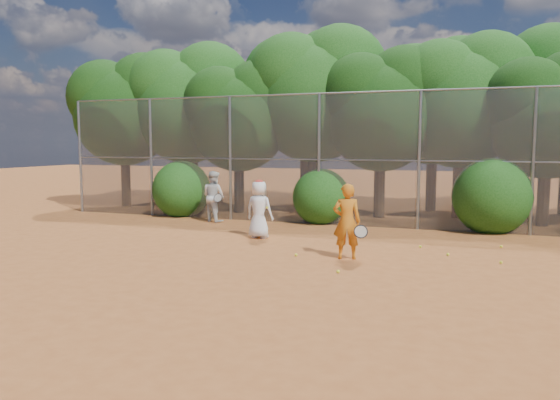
% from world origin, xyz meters
% --- Properties ---
extents(ground, '(80.00, 80.00, 0.00)m').
position_xyz_m(ground, '(0.00, 0.00, 0.00)').
color(ground, '#A15424').
rests_on(ground, ground).
extents(fence_back, '(20.05, 0.09, 4.03)m').
position_xyz_m(fence_back, '(-0.12, 6.00, 2.05)').
color(fence_back, gray).
rests_on(fence_back, ground).
extents(tree_0, '(4.38, 3.81, 6.00)m').
position_xyz_m(tree_0, '(-9.44, 8.04, 3.93)').
color(tree_0, black).
rests_on(tree_0, ground).
extents(tree_1, '(4.64, 4.03, 6.35)m').
position_xyz_m(tree_1, '(-6.94, 8.54, 4.16)').
color(tree_1, black).
rests_on(tree_1, ground).
extents(tree_2, '(3.99, 3.47, 5.47)m').
position_xyz_m(tree_2, '(-4.45, 7.83, 3.58)').
color(tree_2, black).
rests_on(tree_2, ground).
extents(tree_3, '(4.89, 4.26, 6.70)m').
position_xyz_m(tree_3, '(-1.94, 8.84, 4.40)').
color(tree_3, black).
rests_on(tree_3, ground).
extents(tree_4, '(4.19, 3.64, 5.73)m').
position_xyz_m(tree_4, '(0.55, 8.24, 3.76)').
color(tree_4, black).
rests_on(tree_4, ground).
extents(tree_5, '(4.51, 3.92, 6.17)m').
position_xyz_m(tree_5, '(3.06, 9.04, 4.05)').
color(tree_5, black).
rests_on(tree_5, ground).
extents(tree_6, '(3.86, 3.36, 5.29)m').
position_xyz_m(tree_6, '(5.55, 8.03, 3.47)').
color(tree_6, black).
rests_on(tree_6, ground).
extents(tree_9, '(4.83, 4.20, 6.62)m').
position_xyz_m(tree_9, '(-7.94, 10.84, 4.34)').
color(tree_9, black).
rests_on(tree_9, ground).
extents(tree_10, '(5.15, 4.48, 7.06)m').
position_xyz_m(tree_10, '(-2.93, 11.05, 4.63)').
color(tree_10, black).
rests_on(tree_10, ground).
extents(tree_11, '(4.64, 4.03, 6.35)m').
position_xyz_m(tree_11, '(2.06, 10.64, 4.16)').
color(tree_11, black).
rests_on(tree_11, ground).
extents(bush_0, '(2.00, 2.00, 2.00)m').
position_xyz_m(bush_0, '(-6.00, 6.30, 1.00)').
color(bush_0, '#174711').
rests_on(bush_0, ground).
extents(bush_1, '(1.80, 1.80, 1.80)m').
position_xyz_m(bush_1, '(-1.00, 6.30, 0.90)').
color(bush_1, '#174711').
rests_on(bush_1, ground).
extents(bush_2, '(2.20, 2.20, 2.20)m').
position_xyz_m(bush_2, '(4.00, 6.30, 1.10)').
color(bush_2, '#174711').
rests_on(bush_2, ground).
extents(player_yellow, '(0.86, 0.58, 1.65)m').
position_xyz_m(player_yellow, '(0.97, 1.32, 0.82)').
color(player_yellow, orange).
rests_on(player_yellow, ground).
extents(player_teen, '(0.79, 0.55, 1.55)m').
position_xyz_m(player_teen, '(-1.79, 3.08, 0.77)').
color(player_teen, white).
rests_on(player_teen, ground).
extents(player_white, '(0.96, 0.86, 1.62)m').
position_xyz_m(player_white, '(-4.31, 5.40, 0.81)').
color(player_white, silver).
rests_on(player_white, ground).
extents(ball_0, '(0.07, 0.07, 0.07)m').
position_xyz_m(ball_0, '(3.04, 2.38, 0.03)').
color(ball_0, yellow).
rests_on(ball_0, ground).
extents(ball_1, '(0.07, 0.07, 0.07)m').
position_xyz_m(ball_1, '(2.37, 3.12, 0.03)').
color(ball_1, yellow).
rests_on(ball_1, ground).
extents(ball_2, '(0.07, 0.07, 0.07)m').
position_xyz_m(ball_2, '(1.12, -0.04, 0.03)').
color(ball_2, yellow).
rests_on(ball_2, ground).
extents(ball_3, '(0.07, 0.07, 0.07)m').
position_xyz_m(ball_3, '(4.13, 1.91, 0.03)').
color(ball_3, yellow).
rests_on(ball_3, ground).
extents(ball_4, '(0.07, 0.07, 0.07)m').
position_xyz_m(ball_4, '(-0.14, 1.16, 0.03)').
color(ball_4, yellow).
rests_on(ball_4, ground).
extents(ball_5, '(0.07, 0.07, 0.07)m').
position_xyz_m(ball_5, '(4.20, 3.79, 0.03)').
color(ball_5, yellow).
rests_on(ball_5, ground).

